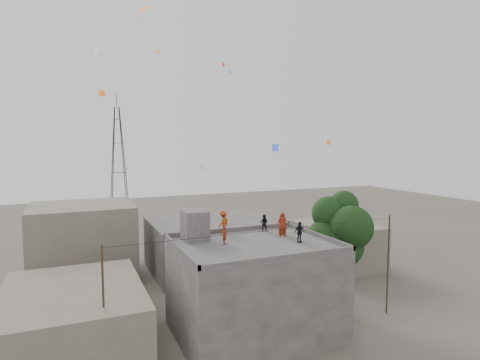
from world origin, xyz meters
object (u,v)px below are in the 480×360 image
object	(u,v)px
tree	(340,232)
person_dark_adult	(299,232)
stair_head_box	(195,225)
person_red_adult	(282,225)
transmission_tower	(118,166)

from	to	relation	value
tree	person_dark_adult	xyz separation A→B (m)	(-4.43, -1.46, 0.69)
stair_head_box	tree	world-z (taller)	tree
tree	person_red_adult	size ratio (longest dim) A/B	5.20
tree	person_dark_adult	world-z (taller)	tree
person_red_adult	tree	bearing A→B (deg)	-162.32
stair_head_box	person_dark_adult	size ratio (longest dim) A/B	1.44
tree	transmission_tower	distance (m)	41.12
stair_head_box	transmission_tower	bearing A→B (deg)	91.23
tree	person_red_adult	world-z (taller)	tree
transmission_tower	tree	bearing A→B (deg)	-73.91
stair_head_box	person_red_adult	size ratio (longest dim) A/B	1.14
stair_head_box	tree	size ratio (longest dim) A/B	0.22
tree	person_red_adult	distance (m)	4.79
transmission_tower	person_red_adult	distance (m)	39.65
stair_head_box	person_red_adult	distance (m)	6.09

